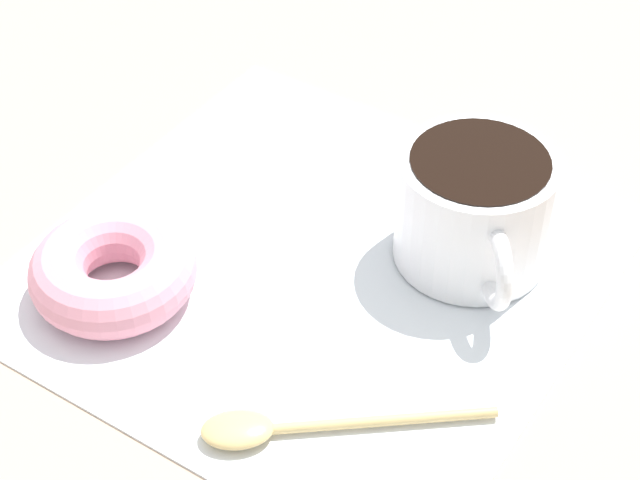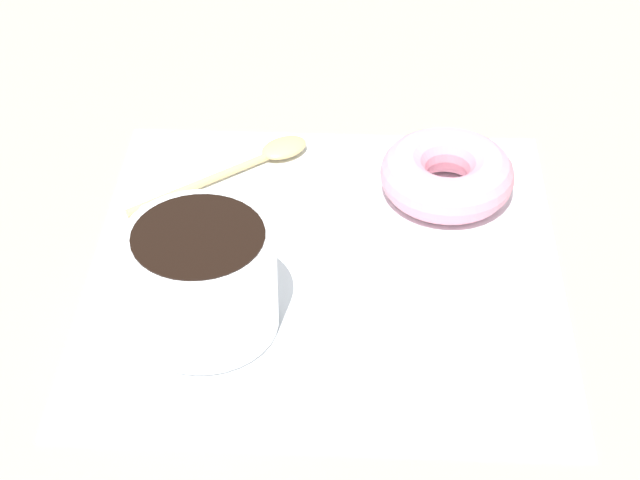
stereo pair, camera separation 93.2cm
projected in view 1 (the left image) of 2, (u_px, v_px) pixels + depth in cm
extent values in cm
cube|color=tan|center=(298.00, 297.00, 61.30)|extent=(120.00, 120.00, 2.00)
cube|color=white|center=(320.00, 268.00, 61.47)|extent=(30.80, 30.80, 0.30)
cylinder|color=white|center=(474.00, 209.00, 59.93)|extent=(8.89, 8.89, 6.73)
cylinder|color=black|center=(480.00, 164.00, 57.81)|extent=(7.69, 7.69, 0.60)
torus|color=white|center=(495.00, 268.00, 56.39)|extent=(4.11, 3.74, 4.67)
torus|color=pink|center=(113.00, 271.00, 58.75)|extent=(9.28, 9.28, 3.20)
ellipsoid|color=#D8B772|center=(237.00, 430.00, 52.11)|extent=(4.14, 4.30, 0.90)
cylinder|color=#D8B772|center=(380.00, 421.00, 52.72)|extent=(7.90, 9.43, 0.56)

